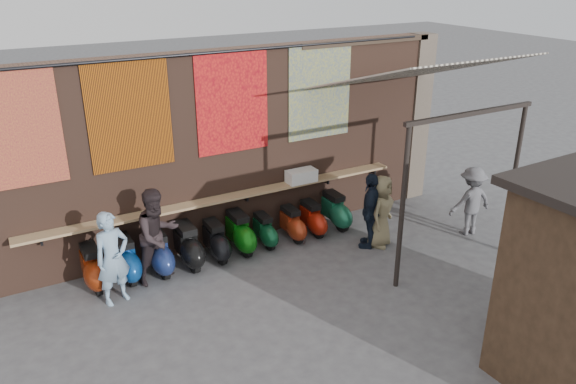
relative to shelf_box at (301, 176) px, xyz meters
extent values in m
plane|color=#474749|center=(-1.76, -2.30, -1.26)|extent=(70.00, 70.00, 0.00)
cube|color=brown|center=(-1.76, 0.40, 0.74)|extent=(10.00, 0.40, 4.00)
cube|color=#4C4238|center=(3.44, 0.40, 0.74)|extent=(0.50, 0.50, 4.00)
cube|color=#9E7A51|center=(-1.76, 0.03, -0.16)|extent=(8.00, 0.32, 0.05)
cube|color=white|center=(0.00, 0.00, 0.00)|extent=(0.65, 0.33, 0.27)
cube|color=maroon|center=(-5.36, 0.18, 1.74)|extent=(1.50, 0.02, 2.00)
cube|color=#C7590B|center=(-3.46, 0.18, 1.74)|extent=(1.50, 0.02, 2.00)
cube|color=red|center=(-1.46, 0.18, 1.74)|extent=(1.50, 0.02, 2.00)
cube|color=navy|center=(0.54, 0.18, 1.74)|extent=(1.50, 0.02, 2.00)
cylinder|color=black|center=(-1.76, 0.17, 2.72)|extent=(9.50, 0.06, 0.06)
imported|color=#84A4C0|center=(-4.27, -0.90, -0.41)|extent=(0.71, 0.56, 1.70)
imported|color=black|center=(-3.37, -0.56, -0.35)|extent=(1.06, 0.94, 1.82)
imported|color=black|center=(0.84, -1.39, -0.45)|extent=(0.95, 0.95, 1.62)
imported|color=#5A5A5F|center=(3.09, -1.96, -0.50)|extent=(1.06, 0.71, 1.53)
imported|color=#7D714F|center=(1.05, -1.46, -0.49)|extent=(0.90, 0.82, 1.55)
cube|color=gold|center=(1.31, -5.19, 0.85)|extent=(1.20, 0.08, 0.50)
cube|color=#473321|center=(1.31, -5.19, -0.20)|extent=(2.23, 0.18, 0.06)
cube|color=beige|center=(1.74, -1.40, 2.29)|extent=(3.20, 3.28, 0.97)
cube|color=#33261C|center=(1.74, 0.19, 2.69)|extent=(3.30, 0.08, 0.12)
cube|color=black|center=(1.74, -2.90, 1.82)|extent=(3.00, 0.08, 0.08)
cylinder|color=black|center=(0.34, -2.90, 0.29)|extent=(0.09, 0.09, 3.10)
cylinder|color=black|center=(3.14, -2.90, 0.29)|extent=(0.09, 0.09, 3.10)
camera|label=1|loc=(-5.74, -9.71, 4.32)|focal=35.00mm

